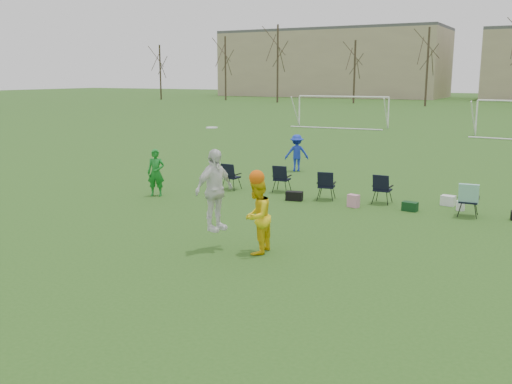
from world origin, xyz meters
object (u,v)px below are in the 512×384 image
Objects in this scene: fielder_blue at (297,153)px; center_contest at (236,202)px; goal_left at (343,103)px; fielder_green_near at (156,173)px.

center_contest is at bearing 76.34° from fielder_blue.
goal_left is (-9.28, 32.51, 0.74)m from center_contest.
fielder_green_near is 28.64m from goal_left.
goal_left is at bearing 72.94° from fielder_green_near.
center_contest is at bearing -60.75° from fielder_green_near.
goal_left is (-3.67, 28.38, 1.11)m from fielder_green_near.
center_contest is (5.61, -4.13, 0.37)m from fielder_green_near.
fielder_green_near is at bearing 143.68° from center_contest.
fielder_green_near is 1.02× the size of fielder_blue.
fielder_blue is at bearing -79.92° from goal_left.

